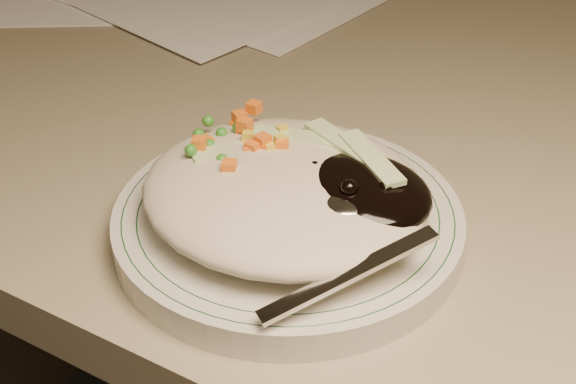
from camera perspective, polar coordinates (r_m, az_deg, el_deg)
The scene contains 4 objects.
desk at distance 0.82m, azimuth 10.70°, elevation -7.45°, with size 1.40×0.70×0.74m.
plate at distance 0.55m, azimuth -0.00°, elevation -2.24°, with size 0.24×0.24×0.02m, color silver.
plate_rim at distance 0.54m, azimuth -0.00°, elevation -1.39°, with size 0.22×0.22×0.00m.
meal at distance 0.53m, azimuth 0.36°, elevation 0.33°, with size 0.21×0.19×0.05m.
Camera 1 is at (0.17, 0.79, 1.08)m, focal length 50.00 mm.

